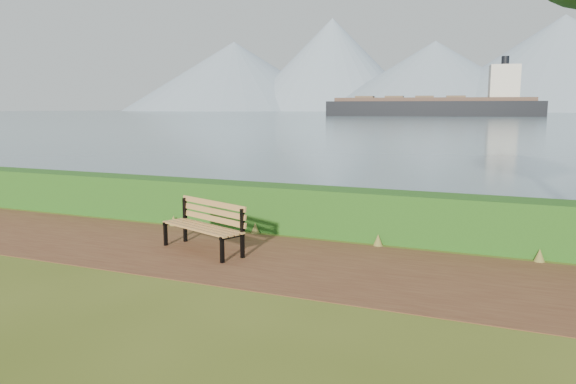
% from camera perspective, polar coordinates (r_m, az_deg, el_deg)
% --- Properties ---
extents(ground, '(140.00, 140.00, 0.00)m').
position_cam_1_polar(ground, '(9.89, -2.99, -7.26)').
color(ground, '#414F16').
rests_on(ground, ground).
extents(path, '(40.00, 3.40, 0.01)m').
position_cam_1_polar(path, '(10.15, -2.23, -6.81)').
color(path, '#50281B').
rests_on(path, ground).
extents(hedge, '(32.00, 0.85, 1.00)m').
position_cam_1_polar(hedge, '(12.10, 2.47, -1.89)').
color(hedge, '#1C4714').
rests_on(hedge, ground).
extents(water, '(700.00, 510.00, 0.00)m').
position_cam_1_polar(water, '(268.56, 22.71, 7.36)').
color(water, '#415B69').
rests_on(water, ground).
extents(mountains, '(585.00, 190.00, 70.00)m').
position_cam_1_polar(mountains, '(415.53, 21.98, 11.43)').
color(mountains, gray).
rests_on(mountains, ground).
extents(bench, '(1.96, 1.20, 0.95)m').
position_cam_1_polar(bench, '(10.70, -8.32, -3.10)').
color(bench, black).
rests_on(bench, ground).
extents(cargo_ship, '(64.04, 19.54, 19.21)m').
position_cam_1_polar(cargo_ship, '(177.14, 15.13, 8.36)').
color(cargo_ship, black).
rests_on(cargo_ship, ground).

